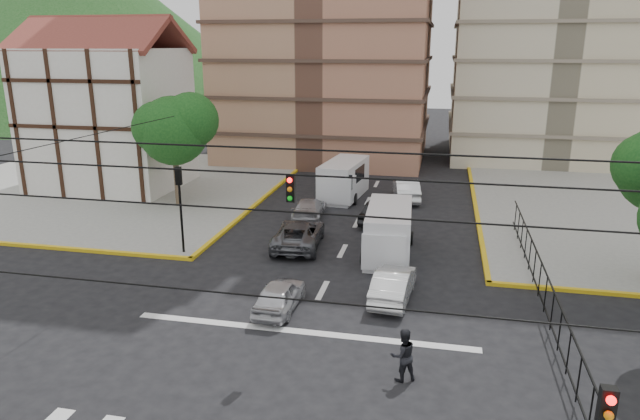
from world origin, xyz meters
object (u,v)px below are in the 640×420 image
(van_right_lane, at_px, (388,234))
(van_left_lane, at_px, (343,181))
(car_white_front_right, at_px, (393,284))
(car_silver_front_left, at_px, (280,295))
(pedestrian_crosswalk, at_px, (403,355))
(traffic_light_nw, at_px, (180,195))

(van_right_lane, bearing_deg, van_left_lane, 108.28)
(van_left_lane, bearing_deg, car_white_front_right, -65.96)
(car_silver_front_left, height_order, pedestrian_crosswalk, pedestrian_crosswalk)
(traffic_light_nw, bearing_deg, pedestrian_crosswalk, -37.53)
(van_left_lane, relative_size, car_white_front_right, 1.43)
(van_left_lane, xyz_separation_m, pedestrian_crosswalk, (5.70, -21.59, -0.35))
(traffic_light_nw, relative_size, car_silver_front_left, 1.21)
(traffic_light_nw, bearing_deg, van_left_lane, 64.60)
(van_left_lane, relative_size, pedestrian_crosswalk, 3.33)
(van_left_lane, bearing_deg, van_right_lane, -62.05)
(van_left_lane, height_order, pedestrian_crosswalk, van_left_lane)
(car_white_front_right, xyz_separation_m, pedestrian_crosswalk, (0.83, -5.96, 0.20))
(van_right_lane, bearing_deg, traffic_light_nw, -172.30)
(van_left_lane, xyz_separation_m, car_silver_front_left, (0.50, -17.58, -0.62))
(traffic_light_nw, relative_size, car_white_front_right, 1.07)
(van_right_lane, bearing_deg, car_silver_front_left, -120.96)
(pedestrian_crosswalk, bearing_deg, car_silver_front_left, -65.90)
(car_white_front_right, bearing_deg, car_silver_front_left, 28.30)
(car_silver_front_left, bearing_deg, pedestrian_crosswalk, 143.91)
(car_silver_front_left, bearing_deg, car_white_front_right, -154.47)
(traffic_light_nw, bearing_deg, van_right_lane, 10.65)
(traffic_light_nw, distance_m, car_silver_front_left, 8.54)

